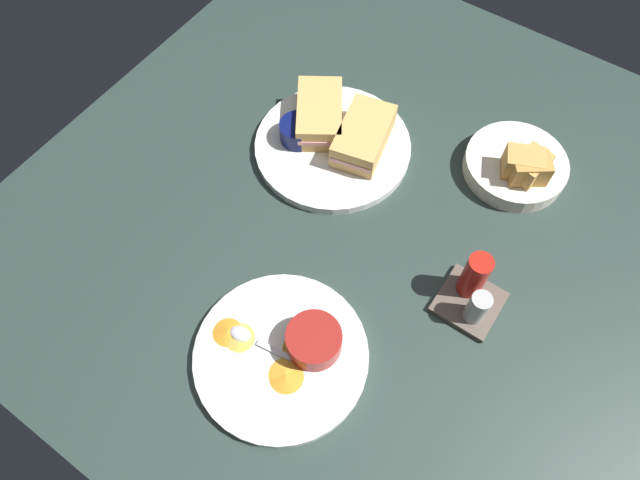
{
  "coord_description": "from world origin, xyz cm",
  "views": [
    {
      "loc": [
        45.03,
        20.54,
        78.59
      ],
      "look_at": [
        10.36,
        -3.17,
        3.0
      ],
      "focal_mm": 31.68,
      "sensor_mm": 36.0,
      "label": 1
    }
  ],
  "objects_px": {
    "bread_basket_rear": "(518,166)",
    "sandwich_half_far": "(319,114)",
    "ramekin_light_gravy": "(314,340)",
    "spoon_by_dark_ramekin": "(327,145)",
    "spoon_by_gravy_ramekin": "(249,338)",
    "ramekin_dark_sauce": "(298,131)",
    "plate_chips_companion": "(281,356)",
    "sandwich_half_near": "(363,136)",
    "condiment_caddy": "(473,291)",
    "plate_sandwich_main": "(333,147)"
  },
  "relations": [
    {
      "from": "ramekin_dark_sauce",
      "to": "bread_basket_rear",
      "type": "xyz_separation_m",
      "value": [
        -0.15,
        0.34,
        -0.01
      ]
    },
    {
      "from": "ramekin_dark_sauce",
      "to": "spoon_by_dark_ramekin",
      "type": "distance_m",
      "value": 0.05
    },
    {
      "from": "sandwich_half_far",
      "to": "bread_basket_rear",
      "type": "xyz_separation_m",
      "value": [
        -0.1,
        0.33,
        -0.02
      ]
    },
    {
      "from": "sandwich_half_near",
      "to": "plate_chips_companion",
      "type": "relative_size",
      "value": 0.58
    },
    {
      "from": "sandwich_half_near",
      "to": "ramekin_light_gravy",
      "type": "xyz_separation_m",
      "value": [
        0.34,
        0.13,
        -0.0
      ]
    },
    {
      "from": "sandwich_half_far",
      "to": "spoon_by_gravy_ramekin",
      "type": "distance_m",
      "value": 0.41
    },
    {
      "from": "ramekin_dark_sauce",
      "to": "plate_chips_companion",
      "type": "relative_size",
      "value": 0.26
    },
    {
      "from": "plate_sandwich_main",
      "to": "sandwich_half_near",
      "type": "height_order",
      "value": "sandwich_half_near"
    },
    {
      "from": "plate_sandwich_main",
      "to": "ramekin_dark_sauce",
      "type": "distance_m",
      "value": 0.07
    },
    {
      "from": "sandwich_half_far",
      "to": "spoon_by_gravy_ramekin",
      "type": "relative_size",
      "value": 1.51
    },
    {
      "from": "ramekin_dark_sauce",
      "to": "plate_chips_companion",
      "type": "height_order",
      "value": "ramekin_dark_sauce"
    },
    {
      "from": "plate_sandwich_main",
      "to": "bread_basket_rear",
      "type": "bearing_deg",
      "value": 114.42
    },
    {
      "from": "bread_basket_rear",
      "to": "condiment_caddy",
      "type": "height_order",
      "value": "condiment_caddy"
    },
    {
      "from": "spoon_by_dark_ramekin",
      "to": "bread_basket_rear",
      "type": "height_order",
      "value": "bread_basket_rear"
    },
    {
      "from": "plate_chips_companion",
      "to": "spoon_by_gravy_ramekin",
      "type": "distance_m",
      "value": 0.05
    },
    {
      "from": "sandwich_half_near",
      "to": "sandwich_half_far",
      "type": "relative_size",
      "value": 0.96
    },
    {
      "from": "plate_sandwich_main",
      "to": "sandwich_half_near",
      "type": "xyz_separation_m",
      "value": [
        -0.03,
        0.04,
        0.03
      ]
    },
    {
      "from": "ramekin_dark_sauce",
      "to": "bread_basket_rear",
      "type": "height_order",
      "value": "bread_basket_rear"
    },
    {
      "from": "bread_basket_rear",
      "to": "spoon_by_dark_ramekin",
      "type": "bearing_deg",
      "value": -64.23
    },
    {
      "from": "spoon_by_gravy_ramekin",
      "to": "ramekin_dark_sauce",
      "type": "bearing_deg",
      "value": -155.63
    },
    {
      "from": "ramekin_light_gravy",
      "to": "sandwich_half_far",
      "type": "bearing_deg",
      "value": -146.69
    },
    {
      "from": "ramekin_dark_sauce",
      "to": "bread_basket_rear",
      "type": "bearing_deg",
      "value": 114.03
    },
    {
      "from": "sandwich_half_far",
      "to": "condiment_caddy",
      "type": "xyz_separation_m",
      "value": [
        0.15,
        0.37,
        -0.01
      ]
    },
    {
      "from": "spoon_by_dark_ramekin",
      "to": "ramekin_light_gravy",
      "type": "distance_m",
      "value": 0.36
    },
    {
      "from": "spoon_by_dark_ramekin",
      "to": "plate_chips_companion",
      "type": "bearing_deg",
      "value": 24.05
    },
    {
      "from": "ramekin_light_gravy",
      "to": "condiment_caddy",
      "type": "xyz_separation_m",
      "value": [
        -0.19,
        0.15,
        -0.0
      ]
    },
    {
      "from": "spoon_by_gravy_ramekin",
      "to": "sandwich_half_far",
      "type": "bearing_deg",
      "value": -159.84
    },
    {
      "from": "ramekin_dark_sauce",
      "to": "spoon_by_dark_ramekin",
      "type": "xyz_separation_m",
      "value": [
        -0.01,
        0.05,
        -0.02
      ]
    },
    {
      "from": "sandwich_half_near",
      "to": "sandwich_half_far",
      "type": "distance_m",
      "value": 0.09
    },
    {
      "from": "sandwich_half_near",
      "to": "spoon_by_gravy_ramekin",
      "type": "xyz_separation_m",
      "value": [
        0.39,
        0.05,
        -0.02
      ]
    },
    {
      "from": "plate_sandwich_main",
      "to": "plate_chips_companion",
      "type": "relative_size",
      "value": 1.09
    },
    {
      "from": "bread_basket_rear",
      "to": "condiment_caddy",
      "type": "xyz_separation_m",
      "value": [
        0.25,
        0.04,
        0.01
      ]
    },
    {
      "from": "spoon_by_gravy_ramekin",
      "to": "sandwich_half_near",
      "type": "bearing_deg",
      "value": -172.29
    },
    {
      "from": "spoon_by_dark_ramekin",
      "to": "condiment_caddy",
      "type": "distance_m",
      "value": 0.35
    },
    {
      "from": "bread_basket_rear",
      "to": "sandwich_half_far",
      "type": "bearing_deg",
      "value": -72.42
    },
    {
      "from": "ramekin_dark_sauce",
      "to": "spoon_by_gravy_ramekin",
      "type": "bearing_deg",
      "value": 24.37
    },
    {
      "from": "plate_sandwich_main",
      "to": "spoon_by_gravy_ramekin",
      "type": "height_order",
      "value": "spoon_by_gravy_ramekin"
    },
    {
      "from": "plate_sandwich_main",
      "to": "plate_chips_companion",
      "type": "distance_m",
      "value": 0.38
    },
    {
      "from": "sandwich_half_near",
      "to": "spoon_by_dark_ramekin",
      "type": "height_order",
      "value": "sandwich_half_near"
    },
    {
      "from": "spoon_by_dark_ramekin",
      "to": "plate_chips_companion",
      "type": "xyz_separation_m",
      "value": [
        0.34,
        0.15,
        -0.01
      ]
    },
    {
      "from": "ramekin_light_gravy",
      "to": "condiment_caddy",
      "type": "bearing_deg",
      "value": 142.28
    },
    {
      "from": "sandwich_half_near",
      "to": "plate_chips_companion",
      "type": "height_order",
      "value": "sandwich_half_near"
    },
    {
      "from": "sandwich_half_far",
      "to": "ramekin_dark_sauce",
      "type": "relative_size",
      "value": 2.34
    },
    {
      "from": "plate_sandwich_main",
      "to": "condiment_caddy",
      "type": "xyz_separation_m",
      "value": [
        0.12,
        0.33,
        0.03
      ]
    },
    {
      "from": "sandwich_half_far",
      "to": "bread_basket_rear",
      "type": "relative_size",
      "value": 0.88
    },
    {
      "from": "bread_basket_rear",
      "to": "condiment_caddy",
      "type": "bearing_deg",
      "value": 9.43
    },
    {
      "from": "sandwich_half_near",
      "to": "ramekin_light_gravy",
      "type": "bearing_deg",
      "value": 21.49
    },
    {
      "from": "spoon_by_dark_ramekin",
      "to": "bread_basket_rear",
      "type": "distance_m",
      "value": 0.32
    },
    {
      "from": "plate_sandwich_main",
      "to": "plate_chips_companion",
      "type": "bearing_deg",
      "value": 22.71
    },
    {
      "from": "spoon_by_dark_ramekin",
      "to": "spoon_by_gravy_ramekin",
      "type": "relative_size",
      "value": 1.0
    }
  ]
}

